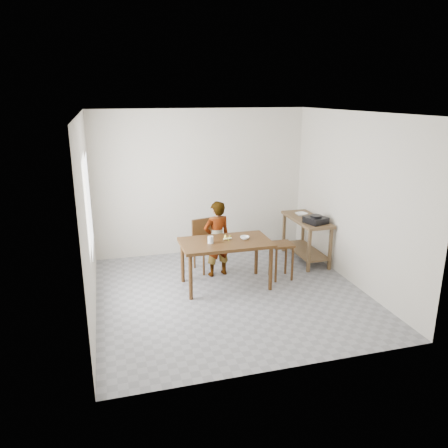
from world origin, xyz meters
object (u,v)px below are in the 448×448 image
object	(u,v)px
dining_table	(226,264)
prep_counter	(306,239)
stool	(281,261)
child	(217,239)
dining_chair	(208,246)

from	to	relation	value
dining_table	prep_counter	bearing A→B (deg)	22.15
stool	prep_counter	bearing A→B (deg)	40.63
stool	child	bearing A→B (deg)	157.38
child	dining_chair	size ratio (longest dim) A/B	1.46
child	stool	size ratio (longest dim) A/B	2.11
child	stool	world-z (taller)	child
dining_table	dining_chair	bearing A→B (deg)	98.30
child	dining_chair	distance (m)	0.34
dining_table	child	size ratio (longest dim) A/B	1.09
prep_counter	child	world-z (taller)	child
prep_counter	dining_chair	xyz separation A→B (m)	(-1.83, 0.02, 0.04)
dining_table	child	distance (m)	0.53
dining_table	dining_chair	world-z (taller)	dining_chair
dining_chair	stool	world-z (taller)	dining_chair
prep_counter	stool	size ratio (longest dim) A/B	1.97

